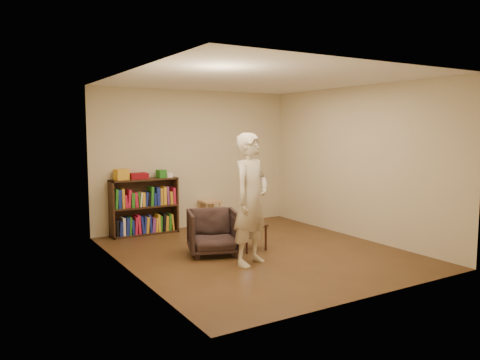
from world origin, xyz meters
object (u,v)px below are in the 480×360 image
armchair (213,232)px  side_table (250,228)px  stool (210,206)px  person (251,199)px  laptop (249,219)px  bookshelf (144,210)px

armchair → side_table: (0.63, -0.06, 0.00)m
stool → person: 2.63m
armchair → laptop: bearing=19.0°
stool → person: person is taller
stool → side_table: (-0.24, -1.83, -0.07)m
side_table → laptop: size_ratio=0.99×
bookshelf → armchair: (0.42, -1.83, -0.10)m
laptop → person: size_ratio=0.23×
side_table → laptop: bearing=82.4°
bookshelf → armchair: 1.88m
armchair → laptop: 0.65m
armchair → person: 0.95m
side_table → person: 0.98m
laptop → side_table: bearing=-54.2°
side_table → stool: bearing=82.6°
bookshelf → person: size_ratio=0.66×
person → stool: bearing=51.6°
bookshelf → stool: 1.29m
side_table → laptop: 0.14m
side_table → person: person is taller
bookshelf → stool: bookshelf is taller
stool → armchair: armchair is taller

